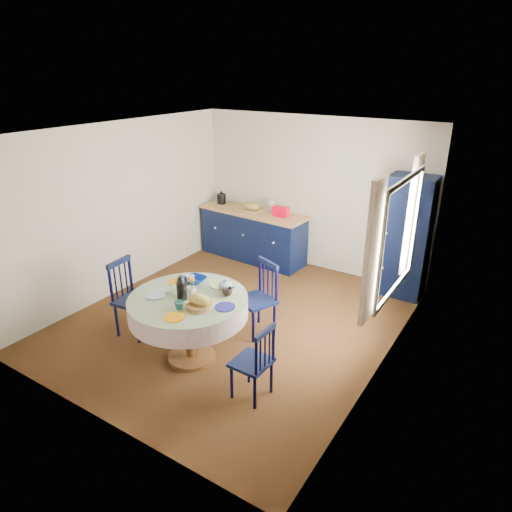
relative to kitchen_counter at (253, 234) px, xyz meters
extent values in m
plane|color=black|center=(0.96, -1.96, -0.45)|extent=(4.50, 4.50, 0.00)
plane|color=white|center=(0.96, -1.96, 2.05)|extent=(4.50, 4.50, 0.00)
cube|color=silver|center=(0.96, 0.29, 0.80)|extent=(4.00, 0.02, 2.50)
cube|color=silver|center=(-1.04, -1.96, 0.80)|extent=(0.02, 4.50, 2.50)
cube|color=silver|center=(2.96, -1.96, 0.80)|extent=(0.02, 4.50, 2.50)
plane|color=white|center=(2.96, -1.66, 1.05)|extent=(0.00, 1.20, 1.20)
cube|color=beige|center=(2.88, -2.36, 1.10)|extent=(0.05, 0.34, 1.45)
cube|color=beige|center=(2.88, -0.96, 1.10)|extent=(0.05, 0.34, 1.45)
cube|color=black|center=(0.00, 0.00, -0.04)|extent=(1.94, 0.69, 0.84)
cube|color=tan|center=(0.00, 0.00, 0.40)|extent=(2.00, 0.74, 0.04)
cube|color=#B70019|center=(0.55, -0.02, 0.50)|extent=(0.27, 0.16, 0.16)
cube|color=tan|center=(-0.03, -0.01, 0.43)|extent=(0.35, 0.26, 0.02)
ellipsoid|color=#A88541|center=(-0.03, -0.01, 0.51)|extent=(0.31, 0.20, 0.13)
cylinder|color=silver|center=(0.32, 0.07, 0.53)|extent=(0.12, 0.12, 0.22)
cube|color=black|center=(2.62, 0.04, 0.45)|extent=(0.64, 0.46, 1.80)
cylinder|color=white|center=(2.39, -0.19, 0.54)|extent=(0.04, 0.02, 0.04)
cylinder|color=white|center=(2.39, -0.19, 0.00)|extent=(0.04, 0.02, 0.04)
cylinder|color=#572C19|center=(1.04, -2.96, -0.43)|extent=(0.55, 0.55, 0.05)
cylinder|color=#572C19|center=(1.04, -2.96, -0.05)|extent=(0.12, 0.12, 0.74)
cylinder|color=#572C19|center=(1.04, -2.96, 0.33)|extent=(1.28, 1.28, 0.03)
cylinder|color=silver|center=(1.04, -2.96, 0.24)|extent=(1.34, 1.34, 0.22)
cylinder|color=beige|center=(1.04, -2.96, 0.35)|extent=(1.34, 1.34, 0.01)
cylinder|color=#9CBFD3|center=(0.71, -3.12, 0.36)|extent=(0.22, 0.22, 0.01)
cylinder|color=orange|center=(1.22, -3.38, 0.36)|extent=(0.22, 0.22, 0.01)
cylinder|color=navy|center=(1.53, -2.92, 0.36)|extent=(0.22, 0.22, 0.01)
cylinder|color=#A1C680|center=(1.16, -2.54, 0.36)|extent=(0.22, 0.22, 0.01)
cylinder|color=orange|center=(0.69, -2.73, 0.36)|extent=(0.22, 0.22, 0.01)
cylinder|color=olive|center=(1.31, -3.09, 0.38)|extent=(0.28, 0.28, 0.05)
ellipsoid|color=#A88541|center=(1.31, -3.09, 0.46)|extent=(0.26, 0.16, 0.11)
cube|color=silver|center=(0.97, -2.81, 0.38)|extent=(0.10, 0.07, 0.04)
cylinder|color=black|center=(0.27, -3.05, -0.23)|extent=(0.04, 0.04, 0.45)
cylinder|color=black|center=(0.24, -2.70, -0.23)|extent=(0.04, 0.04, 0.45)
cylinder|color=black|center=(-0.06, -3.09, -0.23)|extent=(0.04, 0.04, 0.45)
cylinder|color=black|center=(-0.10, -2.73, -0.23)|extent=(0.04, 0.04, 0.45)
cube|color=black|center=(0.09, -2.89, 0.02)|extent=(0.46, 0.48, 0.04)
cylinder|color=black|center=(-0.08, -3.09, 0.27)|extent=(0.04, 0.04, 0.50)
cylinder|color=black|center=(-0.12, -2.73, 0.27)|extent=(0.04, 0.04, 0.50)
cube|color=black|center=(-0.10, -2.91, 0.50)|extent=(0.08, 0.40, 0.06)
cylinder|color=black|center=(-0.09, -3.00, 0.25)|extent=(0.02, 0.02, 0.42)
cylinder|color=black|center=(-0.10, -2.91, 0.25)|extent=(0.02, 0.02, 0.42)
cylinder|color=black|center=(-0.11, -2.82, 0.25)|extent=(0.02, 0.02, 0.42)
cylinder|color=black|center=(1.15, -2.14, -0.23)|extent=(0.04, 0.04, 0.44)
cylinder|color=black|center=(1.47, -2.28, -0.23)|extent=(0.04, 0.04, 0.44)
cylinder|color=black|center=(1.27, -1.84, -0.23)|extent=(0.04, 0.04, 0.44)
cylinder|color=black|center=(1.59, -1.97, -0.23)|extent=(0.04, 0.04, 0.44)
cube|color=black|center=(1.37, -2.06, 0.00)|extent=(0.55, 0.54, 0.04)
cylinder|color=black|center=(1.28, -1.82, 0.25)|extent=(0.04, 0.04, 0.49)
cylinder|color=black|center=(1.60, -1.96, 0.25)|extent=(0.04, 0.04, 0.49)
cube|color=black|center=(1.44, -1.89, 0.47)|extent=(0.37, 0.19, 0.06)
cylinder|color=black|center=(1.36, -1.85, 0.23)|extent=(0.02, 0.02, 0.41)
cylinder|color=black|center=(1.44, -1.89, 0.23)|extent=(0.02, 0.02, 0.41)
cylinder|color=black|center=(1.53, -1.92, 0.23)|extent=(0.02, 0.02, 0.41)
cylinder|color=black|center=(1.85, -2.96, -0.26)|extent=(0.03, 0.03, 0.39)
cylinder|color=black|center=(1.84, -3.27, -0.26)|extent=(0.03, 0.03, 0.39)
cylinder|color=black|center=(2.14, -2.97, -0.26)|extent=(0.03, 0.03, 0.39)
cylinder|color=black|center=(2.13, -3.28, -0.26)|extent=(0.03, 0.03, 0.39)
cube|color=black|center=(1.99, -3.12, -0.05)|extent=(0.37, 0.39, 0.04)
cylinder|color=black|center=(2.16, -2.97, 0.17)|extent=(0.03, 0.03, 0.43)
cylinder|color=black|center=(2.15, -3.28, 0.17)|extent=(0.03, 0.03, 0.43)
cube|color=black|center=(2.15, -3.12, 0.37)|extent=(0.05, 0.34, 0.05)
cylinder|color=black|center=(2.16, -3.04, 0.15)|extent=(0.02, 0.02, 0.36)
cylinder|color=black|center=(2.15, -3.12, 0.15)|extent=(0.02, 0.02, 0.36)
cylinder|color=black|center=(2.15, -3.21, 0.15)|extent=(0.02, 0.02, 0.36)
imported|color=silver|center=(0.89, -2.95, 0.41)|extent=(0.12, 0.12, 0.10)
imported|color=#2C6E6F|center=(1.14, -3.21, 0.40)|extent=(0.10, 0.10, 0.09)
imported|color=black|center=(1.39, -2.69, 0.40)|extent=(0.12, 0.12, 0.09)
imported|color=silver|center=(0.83, -2.66, 0.40)|extent=(0.10, 0.10, 0.09)
imported|color=navy|center=(0.87, -2.63, 0.39)|extent=(0.26, 0.26, 0.06)
camera|label=1|loc=(4.10, -6.35, 2.74)|focal=32.00mm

